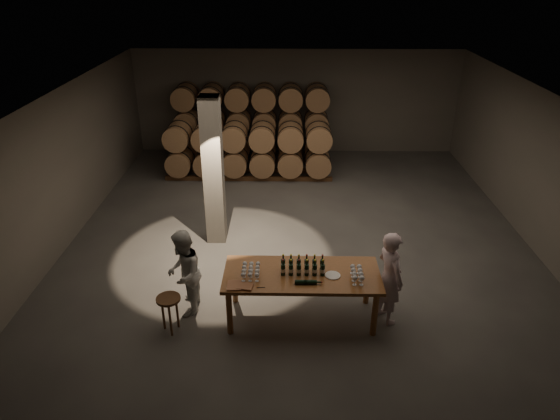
{
  "coord_description": "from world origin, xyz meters",
  "views": [
    {
      "loc": [
        -0.24,
        -9.42,
        5.53
      ],
      "look_at": [
        -0.4,
        -0.55,
        1.1
      ],
      "focal_mm": 32.0,
      "sensor_mm": 36.0,
      "label": 1
    }
  ],
  "objects_px": {
    "tasting_table": "(302,279)",
    "stool": "(169,304)",
    "plate": "(333,275)",
    "person_woman": "(184,273)",
    "bottle_cluster": "(303,267)",
    "person_man": "(389,277)",
    "notebook_near": "(245,286)"
  },
  "relations": [
    {
      "from": "tasting_table",
      "to": "stool",
      "type": "relative_size",
      "value": 3.93
    },
    {
      "from": "plate",
      "to": "person_woman",
      "type": "distance_m",
      "value": 2.52
    },
    {
      "from": "plate",
      "to": "stool",
      "type": "xyz_separation_m",
      "value": [
        -2.67,
        -0.33,
        -0.37
      ]
    },
    {
      "from": "tasting_table",
      "to": "plate",
      "type": "height_order",
      "value": "plate"
    },
    {
      "from": "bottle_cluster",
      "to": "person_woman",
      "type": "relative_size",
      "value": 0.46
    },
    {
      "from": "tasting_table",
      "to": "person_man",
      "type": "xyz_separation_m",
      "value": [
        1.45,
        -0.01,
        0.05
      ]
    },
    {
      "from": "bottle_cluster",
      "to": "person_man",
      "type": "bearing_deg",
      "value": -1.31
    },
    {
      "from": "person_woman",
      "to": "bottle_cluster",
      "type": "bearing_deg",
      "value": 84.6
    },
    {
      "from": "tasting_table",
      "to": "person_woman",
      "type": "xyz_separation_m",
      "value": [
        -2.0,
        0.14,
        -0.01
      ]
    },
    {
      "from": "tasting_table",
      "to": "person_man",
      "type": "height_order",
      "value": "person_man"
    },
    {
      "from": "stool",
      "to": "notebook_near",
      "type": "bearing_deg",
      "value": -1.01
    },
    {
      "from": "bottle_cluster",
      "to": "notebook_near",
      "type": "height_order",
      "value": "bottle_cluster"
    },
    {
      "from": "notebook_near",
      "to": "person_man",
      "type": "xyz_separation_m",
      "value": [
        2.36,
        0.4,
        -0.07
      ]
    },
    {
      "from": "plate",
      "to": "person_man",
      "type": "bearing_deg",
      "value": 3.22
    },
    {
      "from": "bottle_cluster",
      "to": "stool",
      "type": "distance_m",
      "value": 2.27
    },
    {
      "from": "stool",
      "to": "person_man",
      "type": "distance_m",
      "value": 3.65
    },
    {
      "from": "bottle_cluster",
      "to": "stool",
      "type": "relative_size",
      "value": 1.1
    },
    {
      "from": "stool",
      "to": "person_woman",
      "type": "relative_size",
      "value": 0.42
    },
    {
      "from": "tasting_table",
      "to": "notebook_near",
      "type": "distance_m",
      "value": 1.0
    },
    {
      "from": "stool",
      "to": "person_woman",
      "type": "height_order",
      "value": "person_woman"
    },
    {
      "from": "plate",
      "to": "stool",
      "type": "relative_size",
      "value": 0.38
    },
    {
      "from": "stool",
      "to": "bottle_cluster",
      "type": "bearing_deg",
      "value": 10.7
    },
    {
      "from": "person_man",
      "to": "person_woman",
      "type": "distance_m",
      "value": 3.46
    },
    {
      "from": "tasting_table",
      "to": "bottle_cluster",
      "type": "bearing_deg",
      "value": 66.76
    },
    {
      "from": "stool",
      "to": "plate",
      "type": "bearing_deg",
      "value": 6.94
    },
    {
      "from": "tasting_table",
      "to": "person_woman",
      "type": "relative_size",
      "value": 1.66
    },
    {
      "from": "person_man",
      "to": "bottle_cluster",
      "type": "bearing_deg",
      "value": 65.25
    },
    {
      "from": "plate",
      "to": "notebook_near",
      "type": "distance_m",
      "value": 1.46
    },
    {
      "from": "bottle_cluster",
      "to": "person_man",
      "type": "height_order",
      "value": "person_man"
    },
    {
      "from": "tasting_table",
      "to": "person_woman",
      "type": "bearing_deg",
      "value": 175.93
    },
    {
      "from": "plate",
      "to": "person_woman",
      "type": "relative_size",
      "value": 0.16
    },
    {
      "from": "plate",
      "to": "person_man",
      "type": "relative_size",
      "value": 0.15
    }
  ]
}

